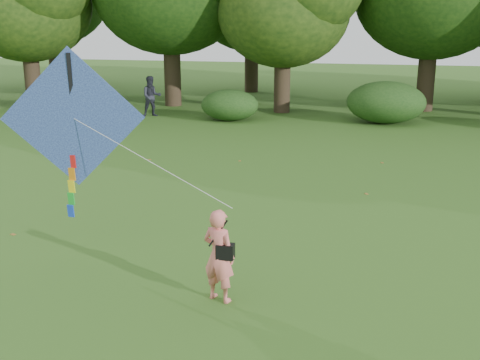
# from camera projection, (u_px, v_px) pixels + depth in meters

# --- Properties ---
(ground) EXTENTS (100.00, 100.00, 0.00)m
(ground) POSITION_uv_depth(u_px,v_px,m) (234.00, 290.00, 10.86)
(ground) COLOR #265114
(ground) RESTS_ON ground
(man_kite_flyer) EXTENTS (0.70, 0.58, 1.66)m
(man_kite_flyer) POSITION_uv_depth(u_px,v_px,m) (219.00, 256.00, 10.28)
(man_kite_flyer) COLOR #EA756E
(man_kite_flyer) RESTS_ON ground
(bystander_left) EXTENTS (1.16, 1.07, 1.92)m
(bystander_left) POSITION_uv_depth(u_px,v_px,m) (152.00, 96.00, 28.60)
(bystander_left) COLOR #282935
(bystander_left) RESTS_ON ground
(crossbody_bag) EXTENTS (0.43, 0.20, 0.68)m
(crossbody_bag) POSITION_uv_depth(u_px,v_px,m) (225.00, 251.00, 10.20)
(crossbody_bag) COLOR black
(crossbody_bag) RESTS_ON ground
(flying_kite) EXTENTS (4.77, 1.75, 3.41)m
(flying_kite) POSITION_uv_depth(u_px,v_px,m) (73.00, 120.00, 11.59)
(flying_kite) COLOR #2839AD
(flying_kite) RESTS_ON ground
(shrub_band) EXTENTS (39.15, 3.22, 1.88)m
(shrub_band) POSITION_uv_depth(u_px,v_px,m) (302.00, 103.00, 27.35)
(shrub_band) COLOR #264919
(shrub_band) RESTS_ON ground
(fallen_leaves) EXTENTS (11.07, 14.39, 0.01)m
(fallen_leaves) POSITION_uv_depth(u_px,v_px,m) (229.00, 233.00, 13.62)
(fallen_leaves) COLOR olive
(fallen_leaves) RESTS_ON ground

